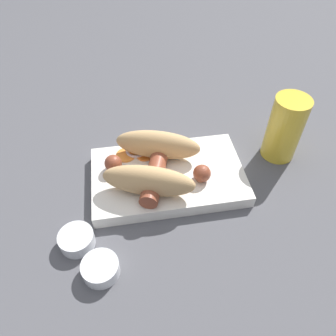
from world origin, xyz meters
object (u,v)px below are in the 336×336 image
(food_tray, at_px, (168,176))
(condiment_cup_near, at_px, (77,240))
(sausage, at_px, (157,168))
(drink_glass, at_px, (285,128))
(condiment_cup_far, at_px, (101,269))
(bread_roll, at_px, (153,162))

(food_tray, xyz_separation_m, condiment_cup_near, (0.15, 0.10, -0.00))
(food_tray, bearing_deg, condiment_cup_near, 33.29)
(sausage, height_order, condiment_cup_near, sausage)
(sausage, height_order, drink_glass, drink_glass)
(sausage, xyz_separation_m, condiment_cup_far, (0.10, 0.15, -0.03))
(food_tray, xyz_separation_m, drink_glass, (-0.21, -0.04, 0.05))
(condiment_cup_near, relative_size, condiment_cup_far, 1.00)
(food_tray, height_order, bread_roll, bread_roll)
(drink_glass, bearing_deg, condiment_cup_far, 29.29)
(bread_roll, bearing_deg, condiment_cup_near, 38.52)
(food_tray, distance_m, bread_roll, 0.04)
(bread_roll, bearing_deg, sausage, 139.03)
(bread_roll, bearing_deg, drink_glass, -172.09)
(food_tray, xyz_separation_m, condiment_cup_far, (0.12, 0.15, -0.00))
(condiment_cup_far, bearing_deg, bread_roll, -121.74)
(food_tray, distance_m, drink_glass, 0.22)
(sausage, xyz_separation_m, condiment_cup_near, (0.13, 0.10, -0.03))
(drink_glass, bearing_deg, bread_roll, 7.91)
(sausage, distance_m, condiment_cup_near, 0.17)
(bread_roll, distance_m, drink_glass, 0.24)
(drink_glass, bearing_deg, food_tray, 9.39)
(food_tray, bearing_deg, bread_roll, -5.62)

